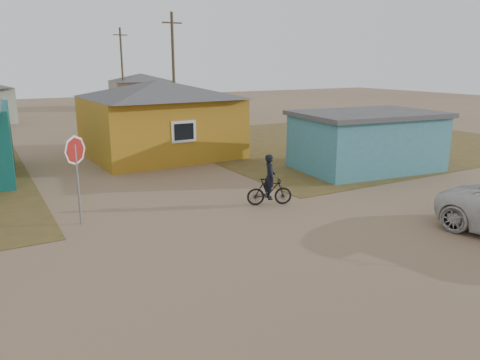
# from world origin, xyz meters

# --- Properties ---
(ground) EXTENTS (120.00, 120.00, 0.00)m
(ground) POSITION_xyz_m (0.00, 0.00, 0.00)
(ground) COLOR #82664B
(grass_ne) EXTENTS (20.00, 18.00, 0.00)m
(grass_ne) POSITION_xyz_m (14.00, 13.00, 0.01)
(grass_ne) COLOR brown
(grass_ne) RESTS_ON ground
(house_yellow) EXTENTS (7.72, 6.76, 3.90)m
(house_yellow) POSITION_xyz_m (2.50, 14.00, 2.00)
(house_yellow) COLOR #A9741A
(house_yellow) RESTS_ON ground
(shed_turquoise) EXTENTS (6.71, 4.93, 2.60)m
(shed_turquoise) POSITION_xyz_m (9.50, 6.50, 1.31)
(shed_turquoise) COLOR teal
(shed_turquoise) RESTS_ON ground
(house_beige_east) EXTENTS (6.95, 6.05, 3.60)m
(house_beige_east) POSITION_xyz_m (10.00, 40.00, 1.86)
(house_beige_east) COLOR gray
(house_beige_east) RESTS_ON ground
(utility_pole_near) EXTENTS (1.40, 0.20, 8.00)m
(utility_pole_near) POSITION_xyz_m (6.50, 22.00, 4.14)
(utility_pole_near) COLOR #493E2C
(utility_pole_near) RESTS_ON ground
(utility_pole_far) EXTENTS (1.40, 0.20, 8.00)m
(utility_pole_far) POSITION_xyz_m (7.50, 38.00, 4.14)
(utility_pole_far) COLOR #493E2C
(utility_pole_far) RESTS_ON ground
(stop_sign) EXTENTS (0.86, 0.30, 2.70)m
(stop_sign) POSITION_xyz_m (-3.36, 5.13, 1.97)
(stop_sign) COLOR gray
(stop_sign) RESTS_ON ground
(cyclist) EXTENTS (1.61, 0.98, 1.76)m
(cyclist) POSITION_xyz_m (2.64, 3.97, 0.64)
(cyclist) COLOR black
(cyclist) RESTS_ON ground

